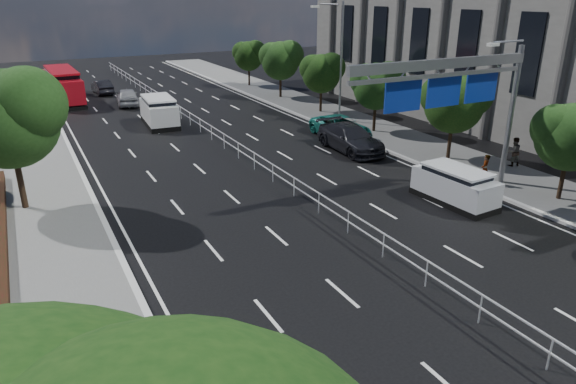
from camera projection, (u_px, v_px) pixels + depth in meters
ground at (522, 353)px, 14.58m from camera, size 160.00×160.00×0.00m
median_fence at (228, 143)px, 32.93m from camera, size 0.05×85.00×1.02m
overhead_gantry at (458, 84)px, 23.77m from camera, size 10.24×0.38×7.45m
streetlight_far at (338, 55)px, 38.69m from camera, size 2.78×2.40×9.00m
civic_hall at (506, 37)px, 40.77m from camera, size 14.40×36.00×14.35m
near_tree_back at (8, 113)px, 22.52m from camera, size 4.84×4.51×6.69m
far_tree_c at (573, 133)px, 23.99m from camera, size 3.52×3.28×4.94m
far_tree_d at (455, 100)px, 30.07m from camera, size 3.85×3.59×5.34m
far_tree_e at (377, 84)px, 36.30m from camera, size 3.63×3.38×5.13m
far_tree_f at (322, 71)px, 42.51m from camera, size 3.52×3.28×5.02m
far_tree_g at (281, 58)px, 48.59m from camera, size 3.96×3.69×5.45m
far_tree_h at (249, 54)px, 54.89m from camera, size 3.41×3.18×4.91m
white_minivan at (159, 111)px, 39.31m from camera, size 2.52×5.16×2.18m
red_bus at (63, 84)px, 47.91m from camera, size 2.69×10.13×3.01m
near_car_silver at (127, 97)px, 46.50m from camera, size 2.44×4.76×1.55m
near_car_dark at (102, 87)px, 51.82m from camera, size 1.68×4.22×1.37m
silver_minivan at (455, 186)px, 24.74m from camera, size 2.03×4.32×1.76m
parked_car_teal at (341, 127)px, 36.06m from camera, size 2.48×5.35×1.48m
parked_car_dark at (350, 138)px, 33.01m from camera, size 2.46×5.75×1.65m
pedestrian_a at (485, 169)px, 26.89m from camera, size 0.69×0.61×1.58m
pedestrian_b at (514, 152)px, 29.64m from camera, size 0.99×0.88×1.69m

